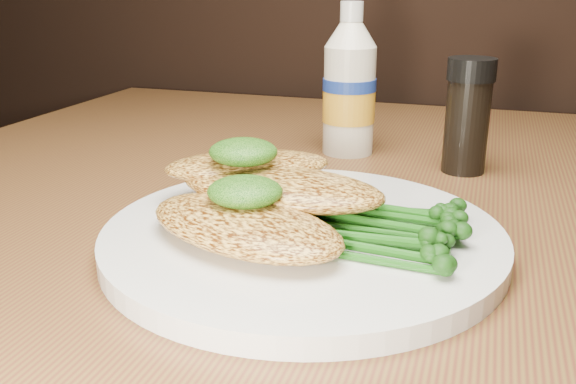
% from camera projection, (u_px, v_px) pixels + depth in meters
% --- Properties ---
extents(plate, '(0.29, 0.29, 0.02)m').
position_uv_depth(plate, '(303.00, 237.00, 0.46)').
color(plate, silver).
rests_on(plate, dining_table).
extents(chicken_front, '(0.17, 0.13, 0.02)m').
position_uv_depth(chicken_front, '(244.00, 225.00, 0.42)').
color(chicken_front, '#E9AF4A').
rests_on(chicken_front, plate).
extents(chicken_mid, '(0.17, 0.09, 0.02)m').
position_uv_depth(chicken_mid, '(281.00, 188.00, 0.47)').
color(chicken_mid, '#E9AF4A').
rests_on(chicken_mid, plate).
extents(chicken_back, '(0.15, 0.12, 0.02)m').
position_uv_depth(chicken_back, '(248.00, 166.00, 0.50)').
color(chicken_back, '#E9AF4A').
rests_on(chicken_back, plate).
extents(pesto_front, '(0.06, 0.06, 0.02)m').
position_uv_depth(pesto_front, '(245.00, 191.00, 0.43)').
color(pesto_front, '#0A3407').
rests_on(pesto_front, chicken_front).
extents(pesto_back, '(0.06, 0.06, 0.02)m').
position_uv_depth(pesto_back, '(243.00, 152.00, 0.48)').
color(pesto_back, '#0A3407').
rests_on(pesto_back, chicken_back).
extents(broccolini_bundle, '(0.16, 0.14, 0.02)m').
position_uv_depth(broccolini_bundle, '(373.00, 222.00, 0.44)').
color(broccolini_bundle, '#195512').
rests_on(broccolini_bundle, plate).
extents(mayo_bottle, '(0.06, 0.06, 0.16)m').
position_uv_depth(mayo_bottle, '(350.00, 80.00, 0.67)').
color(mayo_bottle, silver).
rests_on(mayo_bottle, dining_table).
extents(pepper_grinder, '(0.05, 0.05, 0.11)m').
position_uv_depth(pepper_grinder, '(467.00, 116.00, 0.61)').
color(pepper_grinder, black).
rests_on(pepper_grinder, dining_table).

